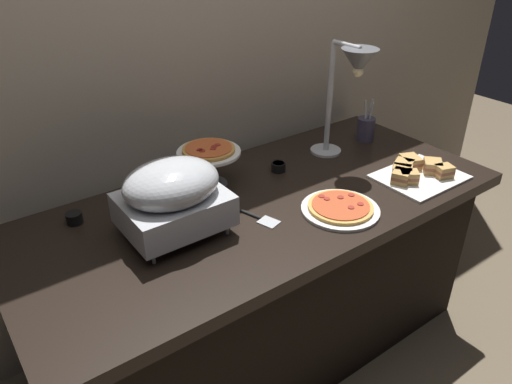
{
  "coord_description": "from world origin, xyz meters",
  "views": [
    {
      "loc": [
        -0.98,
        -1.29,
        1.72
      ],
      "look_at": [
        -0.04,
        0.0,
        0.81
      ],
      "focal_mm": 34.48,
      "sensor_mm": 36.0,
      "label": 1
    }
  ],
  "objects_px": {
    "chafing_dish": "(173,195)",
    "serving_spatula": "(260,218)",
    "heat_lamp": "(353,73)",
    "pizza_plate_center": "(209,155)",
    "sauce_cup_near": "(74,218)",
    "sauce_cup_far": "(278,167)",
    "utensil_holder": "(366,129)",
    "sandwich_platter": "(416,172)",
    "pizza_plate_front": "(340,208)"
  },
  "relations": [
    {
      "from": "sauce_cup_near",
      "to": "serving_spatula",
      "type": "xyz_separation_m",
      "value": [
        0.54,
        -0.37,
        -0.02
      ]
    },
    {
      "from": "pizza_plate_center",
      "to": "utensil_holder",
      "type": "relative_size",
      "value": 1.24
    },
    {
      "from": "pizza_plate_front",
      "to": "sauce_cup_far",
      "type": "height_order",
      "value": "sauce_cup_far"
    },
    {
      "from": "chafing_dish",
      "to": "serving_spatula",
      "type": "distance_m",
      "value": 0.33
    },
    {
      "from": "chafing_dish",
      "to": "heat_lamp",
      "type": "xyz_separation_m",
      "value": [
        0.87,
        0.06,
        0.24
      ]
    },
    {
      "from": "pizza_plate_front",
      "to": "utensil_holder",
      "type": "relative_size",
      "value": 1.43
    },
    {
      "from": "sauce_cup_near",
      "to": "pizza_plate_front",
      "type": "bearing_deg",
      "value": -31.45
    },
    {
      "from": "heat_lamp",
      "to": "pizza_plate_center",
      "type": "relative_size",
      "value": 2.03
    },
    {
      "from": "chafing_dish",
      "to": "serving_spatula",
      "type": "height_order",
      "value": "chafing_dish"
    },
    {
      "from": "pizza_plate_front",
      "to": "sauce_cup_near",
      "type": "height_order",
      "value": "sauce_cup_near"
    },
    {
      "from": "pizza_plate_front",
      "to": "sauce_cup_near",
      "type": "distance_m",
      "value": 0.96
    },
    {
      "from": "pizza_plate_center",
      "to": "sauce_cup_far",
      "type": "height_order",
      "value": "pizza_plate_center"
    },
    {
      "from": "utensil_holder",
      "to": "sandwich_platter",
      "type": "bearing_deg",
      "value": -107.13
    },
    {
      "from": "sauce_cup_far",
      "to": "sandwich_platter",
      "type": "bearing_deg",
      "value": -42.11
    },
    {
      "from": "chafing_dish",
      "to": "serving_spatula",
      "type": "relative_size",
      "value": 1.99
    },
    {
      "from": "heat_lamp",
      "to": "sauce_cup_near",
      "type": "xyz_separation_m",
      "value": [
        -1.13,
        0.21,
        -0.37
      ]
    },
    {
      "from": "serving_spatula",
      "to": "sauce_cup_near",
      "type": "bearing_deg",
      "value": 146.04
    },
    {
      "from": "pizza_plate_center",
      "to": "utensil_holder",
      "type": "xyz_separation_m",
      "value": [
        0.84,
        -0.05,
        -0.08
      ]
    },
    {
      "from": "sauce_cup_near",
      "to": "sandwich_platter",
      "type": "bearing_deg",
      "value": -21.41
    },
    {
      "from": "heat_lamp",
      "to": "sandwich_platter",
      "type": "height_order",
      "value": "heat_lamp"
    },
    {
      "from": "pizza_plate_center",
      "to": "utensil_holder",
      "type": "distance_m",
      "value": 0.85
    },
    {
      "from": "heat_lamp",
      "to": "pizza_plate_center",
      "type": "height_order",
      "value": "heat_lamp"
    },
    {
      "from": "heat_lamp",
      "to": "sauce_cup_near",
      "type": "distance_m",
      "value": 1.21
    },
    {
      "from": "sauce_cup_far",
      "to": "utensil_holder",
      "type": "height_order",
      "value": "utensil_holder"
    },
    {
      "from": "heat_lamp",
      "to": "sauce_cup_far",
      "type": "relative_size",
      "value": 8.31
    },
    {
      "from": "serving_spatula",
      "to": "chafing_dish",
      "type": "bearing_deg",
      "value": 160.15
    },
    {
      "from": "heat_lamp",
      "to": "sauce_cup_near",
      "type": "height_order",
      "value": "heat_lamp"
    },
    {
      "from": "pizza_plate_center",
      "to": "utensil_holder",
      "type": "bearing_deg",
      "value": -3.72
    },
    {
      "from": "sauce_cup_far",
      "to": "pizza_plate_front",
      "type": "bearing_deg",
      "value": -92.53
    },
    {
      "from": "heat_lamp",
      "to": "utensil_holder",
      "type": "relative_size",
      "value": 2.51
    },
    {
      "from": "pizza_plate_center",
      "to": "sauce_cup_near",
      "type": "bearing_deg",
      "value": 175.35
    },
    {
      "from": "sandwich_platter",
      "to": "utensil_holder",
      "type": "height_order",
      "value": "utensil_holder"
    },
    {
      "from": "sandwich_platter",
      "to": "utensil_holder",
      "type": "relative_size",
      "value": 1.72
    },
    {
      "from": "sauce_cup_near",
      "to": "pizza_plate_center",
      "type": "bearing_deg",
      "value": -4.65
    },
    {
      "from": "pizza_plate_front",
      "to": "sauce_cup_near",
      "type": "xyz_separation_m",
      "value": [
        -0.82,
        0.5,
        0.01
      ]
    },
    {
      "from": "chafing_dish",
      "to": "sauce_cup_far",
      "type": "relative_size",
      "value": 5.62
    },
    {
      "from": "pizza_plate_front",
      "to": "sauce_cup_far",
      "type": "bearing_deg",
      "value": 87.47
    },
    {
      "from": "sauce_cup_near",
      "to": "sauce_cup_far",
      "type": "distance_m",
      "value": 0.84
    },
    {
      "from": "heat_lamp",
      "to": "pizza_plate_center",
      "type": "xyz_separation_m",
      "value": [
        -0.59,
        0.16,
        -0.26
      ]
    },
    {
      "from": "sandwich_platter",
      "to": "serving_spatula",
      "type": "bearing_deg",
      "value": 169.95
    },
    {
      "from": "sauce_cup_near",
      "to": "serving_spatula",
      "type": "bearing_deg",
      "value": -33.96
    },
    {
      "from": "heat_lamp",
      "to": "pizza_plate_front",
      "type": "xyz_separation_m",
      "value": [
        -0.31,
        -0.29,
        -0.38
      ]
    },
    {
      "from": "pizza_plate_center",
      "to": "sauce_cup_far",
      "type": "bearing_deg",
      "value": -12.58
    },
    {
      "from": "heat_lamp",
      "to": "utensil_holder",
      "type": "bearing_deg",
      "value": 23.61
    },
    {
      "from": "sauce_cup_near",
      "to": "utensil_holder",
      "type": "bearing_deg",
      "value": -4.09
    },
    {
      "from": "utensil_holder",
      "to": "sauce_cup_near",
      "type": "bearing_deg",
      "value": 175.91
    },
    {
      "from": "sauce_cup_near",
      "to": "serving_spatula",
      "type": "distance_m",
      "value": 0.66
    },
    {
      "from": "chafing_dish",
      "to": "utensil_holder",
      "type": "relative_size",
      "value": 1.7
    },
    {
      "from": "pizza_plate_front",
      "to": "serving_spatula",
      "type": "distance_m",
      "value": 0.3
    },
    {
      "from": "serving_spatula",
      "to": "utensil_holder",
      "type": "bearing_deg",
      "value": 17.79
    }
  ]
}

